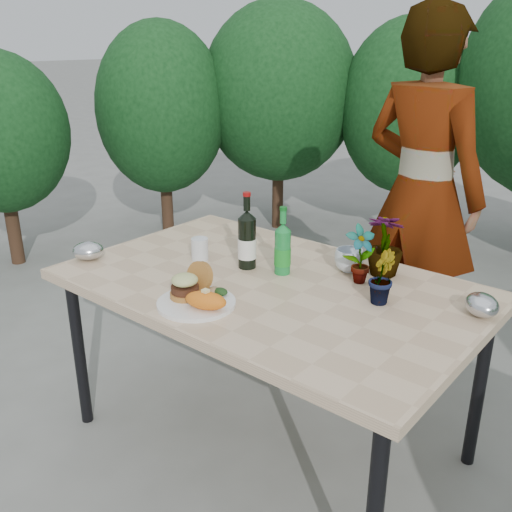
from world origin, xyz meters
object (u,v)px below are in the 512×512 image
Objects in this scene: patio_table at (269,295)px; wine_bottle at (247,240)px; dinner_plate at (196,303)px; person at (422,194)px.

wine_bottle is at bearing 159.81° from patio_table.
dinner_plate is (-0.07, -0.33, 0.06)m from patio_table.
person is at bearing 82.07° from dinner_plate.
person is at bearing 59.47° from wine_bottle.
dinner_plate is 0.41m from wine_bottle.
person is at bearing 83.28° from patio_table.
person is (0.19, 1.40, 0.14)m from dinner_plate.
dinner_plate is 0.16× the size of person.
dinner_plate is 0.88× the size of wine_bottle.
wine_bottle is at bearing 81.86° from person.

